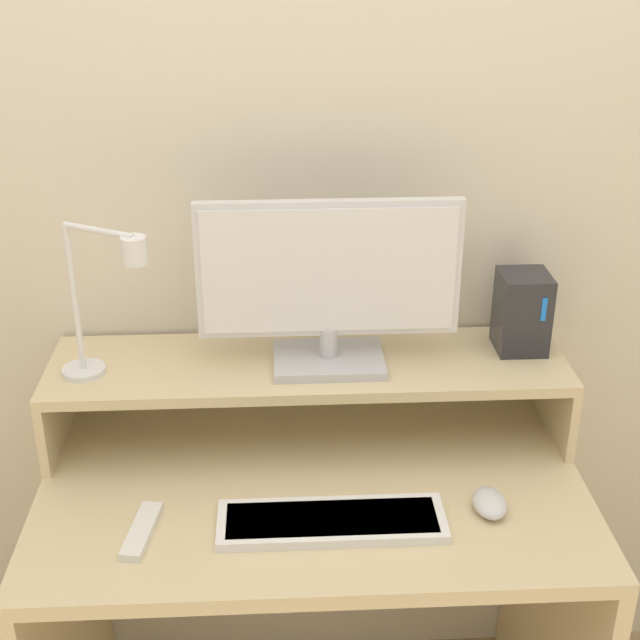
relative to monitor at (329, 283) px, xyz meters
The scene contains 9 objects.
wall_back 0.25m from the monitor, 102.22° to the left, with size 6.00×0.05×2.50m.
desk 0.60m from the monitor, 103.95° to the right, with size 1.04×0.62×0.74m.
monitor_shelf 0.21m from the monitor, 162.63° to the left, with size 1.04×0.28×0.17m.
monitor is the anchor object (origin of this frame).
desk_lamp 0.42m from the monitor, behind, with size 0.20×0.14×0.31m.
router_dock 0.41m from the monitor, ahead, with size 0.10×0.11×0.16m.
keyboard 0.45m from the monitor, 92.31° to the right, with size 0.41×0.13×0.02m.
mouse 0.51m from the monitor, 43.74° to the right, with size 0.06×0.09×0.03m.
remote_control 0.57m from the monitor, 138.98° to the right, with size 0.06×0.15×0.02m.
Camera 1 is at (-0.06, -1.10, 1.75)m, focal length 50.00 mm.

